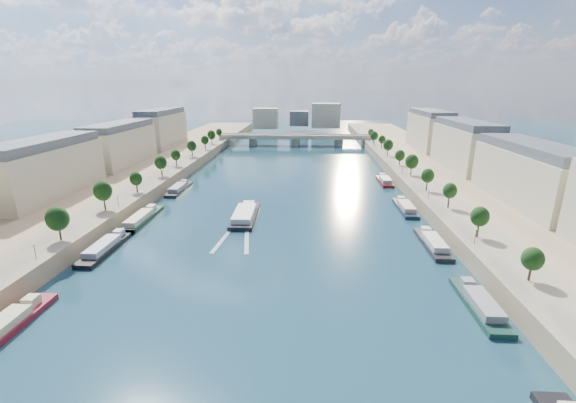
# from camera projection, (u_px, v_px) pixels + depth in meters

# --- Properties ---
(ground) EXTENTS (700.00, 700.00, 0.00)m
(ground) POSITION_uv_depth(u_px,v_px,m) (283.00, 198.00, 154.55)
(ground) COLOR #0C2C35
(ground) RESTS_ON ground
(quay_left) EXTENTS (44.00, 520.00, 5.00)m
(quay_left) POSITION_uv_depth(u_px,v_px,m) (108.00, 190.00, 157.62)
(quay_left) COLOR #9E8460
(quay_left) RESTS_ON ground
(quay_right) EXTENTS (44.00, 520.00, 5.00)m
(quay_right) POSITION_uv_depth(u_px,v_px,m) (467.00, 195.00, 150.02)
(quay_right) COLOR #9E8460
(quay_right) RESTS_ON ground
(pave_left) EXTENTS (14.00, 520.00, 0.10)m
(pave_left) POSITION_uv_depth(u_px,v_px,m) (143.00, 184.00, 156.08)
(pave_left) COLOR gray
(pave_left) RESTS_ON quay_left
(pave_right) EXTENTS (14.00, 520.00, 0.10)m
(pave_right) POSITION_uv_depth(u_px,v_px,m) (429.00, 188.00, 150.07)
(pave_right) COLOR gray
(pave_right) RESTS_ON quay_right
(trees_left) EXTENTS (4.80, 268.80, 8.26)m
(trees_left) POSITION_uv_depth(u_px,v_px,m) (148.00, 170.00, 156.30)
(trees_left) COLOR #382B1E
(trees_left) RESTS_ON ground
(trees_right) EXTENTS (4.80, 268.80, 8.26)m
(trees_right) POSITION_uv_depth(u_px,v_px,m) (418.00, 169.00, 158.13)
(trees_right) COLOR #382B1E
(trees_right) RESTS_ON ground
(lamps_left) EXTENTS (0.36, 200.36, 4.28)m
(lamps_left) POSITION_uv_depth(u_px,v_px,m) (143.00, 184.00, 145.50)
(lamps_left) COLOR black
(lamps_left) RESTS_ON ground
(lamps_right) EXTENTS (0.36, 200.36, 4.28)m
(lamps_right) POSITION_uv_depth(u_px,v_px,m) (414.00, 178.00, 154.28)
(lamps_right) COLOR black
(lamps_right) RESTS_ON ground
(buildings_left) EXTENTS (16.00, 226.00, 23.20)m
(buildings_left) POSITION_uv_depth(u_px,v_px,m) (88.00, 151.00, 165.69)
(buildings_left) COLOR beige
(buildings_left) RESTS_ON ground
(buildings_right) EXTENTS (16.00, 226.00, 23.20)m
(buildings_right) POSITION_uv_depth(u_px,v_px,m) (493.00, 155.00, 156.71)
(buildings_right) COLOR beige
(buildings_right) RESTS_ON ground
(skyline) EXTENTS (79.00, 42.00, 22.00)m
(skyline) POSITION_uv_depth(u_px,v_px,m) (302.00, 117.00, 359.70)
(skyline) COLOR beige
(skyline) RESTS_ON ground
(bridge) EXTENTS (112.00, 12.00, 8.15)m
(bridge) POSITION_uv_depth(u_px,v_px,m) (296.00, 139.00, 286.42)
(bridge) COLOR #C1B79E
(bridge) RESTS_ON ground
(tour_barge) EXTENTS (8.42, 27.27, 3.73)m
(tour_barge) POSITION_uv_depth(u_px,v_px,m) (245.00, 215.00, 132.07)
(tour_barge) COLOR black
(tour_barge) RESTS_ON ground
(wake) EXTENTS (10.76, 25.99, 0.04)m
(wake) POSITION_uv_depth(u_px,v_px,m) (236.00, 236.00, 116.49)
(wake) COLOR silver
(wake) RESTS_ON ground
(moored_barges_left) EXTENTS (5.00, 151.17, 3.60)m
(moored_barges_left) POSITION_uv_depth(u_px,v_px,m) (103.00, 250.00, 104.53)
(moored_barges_left) COLOR #1E1C3E
(moored_barges_left) RESTS_ON ground
(moored_barges_right) EXTENTS (5.00, 164.28, 3.60)m
(moored_barges_right) POSITION_uv_depth(u_px,v_px,m) (434.00, 246.00, 107.17)
(moored_barges_right) COLOR black
(moored_barges_right) RESTS_ON ground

